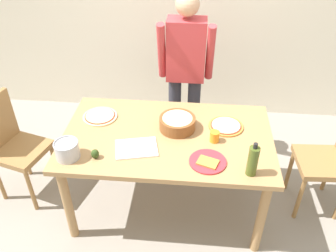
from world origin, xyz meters
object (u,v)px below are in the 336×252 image
Objects in this scene: chair_wooden_right at (333,156)px; pizza_raw_on_board at (100,116)px; person_cook at (185,69)px; steel_pot at (67,150)px; popcorn_bowl at (177,122)px; avocado at (95,154)px; chair_wooden_left at (12,143)px; olive_oil_bottle at (253,161)px; pizza_cooked_on_tray at (226,126)px; cup_orange at (215,136)px; dining_table at (167,144)px; plate_with_slice at (208,162)px; cutting_board_white at (136,148)px.

chair_wooden_right is 3.39× the size of pizza_raw_on_board.
steel_pot is at bearing -125.61° from person_cook.
steel_pot is at bearing -151.17° from popcorn_bowl.
avocado is (-0.55, -0.40, -0.03)m from popcorn_bowl.
popcorn_bowl reaches higher than pizza_raw_on_board.
chair_wooden_left is 3.71× the size of olive_oil_bottle.
pizza_cooked_on_tray is at bearing 22.41° from steel_pot.
pizza_cooked_on_tray is at bearing 105.53° from olive_oil_bottle.
cup_orange reaches higher than pizza_cooked_on_tray.
popcorn_bowl is 1.09× the size of olive_oil_bottle.
person_cook reaches higher than dining_table.
steel_pot is at bearing -154.94° from dining_table.
person_cook is at bearing 40.33° from pizza_raw_on_board.
olive_oil_bottle is (0.14, -0.52, 0.10)m from pizza_cooked_on_tray.
cup_orange is at bearing -116.60° from pizza_cooked_on_tray.
steel_pot is (-0.77, -1.07, -0.11)m from person_cook.
person_cook is at bearing 152.79° from chair_wooden_right.
chair_wooden_left is at bearing 168.05° from plate_with_slice.
popcorn_bowl reaches higher than cup_orange.
olive_oil_bottle reaches higher than avocado.
avocado is (-0.93, -0.45, 0.03)m from pizza_cooked_on_tray.
pizza_raw_on_board is 1.30m from olive_oil_bottle.
chair_wooden_left is at bearing 167.70° from cutting_board_white.
chair_wooden_left is at bearing -178.58° from chair_wooden_right.
cup_orange is (0.05, 0.25, 0.03)m from plate_with_slice.
chair_wooden_right is at bearing 11.36° from cutting_board_white.
cutting_board_white is 0.30m from avocado.
steel_pot is at bearing -157.59° from pizza_cooked_on_tray.
chair_wooden_right is at bearing 1.42° from chair_wooden_left.
cutting_board_white is (0.46, 0.13, -0.06)m from steel_pot.
dining_table is 6.25× the size of olive_oil_bottle.
dining_table is 9.22× the size of steel_pot.
person_cook is 1.71× the size of chair_wooden_left.
pizza_cooked_on_tray reaches higher than dining_table.
plate_with_slice is 1.02× the size of olive_oil_bottle.
pizza_cooked_on_tray is 1.03m from avocado.
person_cook is 1.44m from chair_wooden_right.
chair_wooden_left is 3.49× the size of pizza_cooked_on_tray.
avocado is (-1.80, -0.43, 0.25)m from chair_wooden_right.
cutting_board_white is (-0.66, -0.33, -0.00)m from pizza_cooked_on_tray.
olive_oil_bottle is 0.41m from cup_orange.
pizza_raw_on_board is 1.02m from pizza_cooked_on_tray.
pizza_raw_on_board is 1.09× the size of olive_oil_bottle.
olive_oil_bottle is (0.52, -0.46, 0.05)m from popcorn_bowl.
cutting_board_white is at bearing -135.26° from popcorn_bowl.
olive_oil_bottle reaches higher than chair_wooden_left.
pizza_cooked_on_tray is 1.06× the size of olive_oil_bottle.
chair_wooden_left reaches higher than plate_with_slice.
steel_pot is (-0.74, -0.41, 0.00)m from popcorn_bowl.
chair_wooden_right is at bearing 1.44° from popcorn_bowl.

